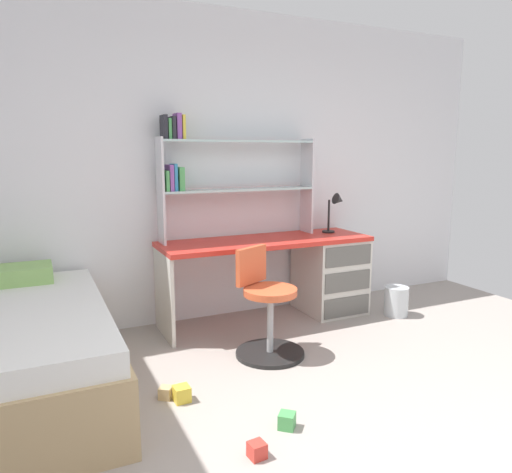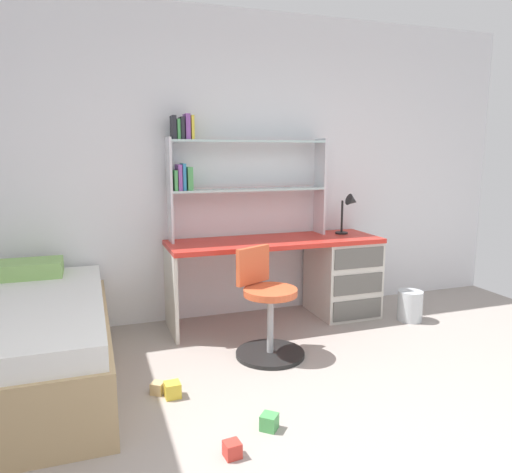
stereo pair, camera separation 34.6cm
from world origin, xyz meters
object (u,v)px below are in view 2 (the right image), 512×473
at_px(toy_block_green_2, 269,422).
at_px(toy_block_natural_3, 158,388).
at_px(desk_lamp, 350,207).
at_px(bookshelf_hutch, 229,169).
at_px(toy_block_red_0, 232,449).
at_px(bed_platform, 20,345).
at_px(toy_block_yellow_1, 173,390).
at_px(swivel_chair, 267,313).
at_px(desk, 325,272).
at_px(waste_bin, 410,306).

height_order(toy_block_green_2, toy_block_natural_3, toy_block_green_2).
bearing_deg(toy_block_natural_3, desk_lamp, 28.21).
xyz_separation_m(bookshelf_hutch, toy_block_red_0, (-0.57, -1.98, -1.33)).
relative_size(bed_platform, toy_block_yellow_1, 19.55).
relative_size(desk_lamp, swivel_chair, 0.47).
height_order(desk, swivel_chair, swivel_chair).
height_order(bookshelf_hutch, desk_lamp, bookshelf_hutch).
height_order(bookshelf_hutch, toy_block_natural_3, bookshelf_hutch).
height_order(bookshelf_hutch, waste_bin, bookshelf_hutch).
relative_size(swivel_chair, bed_platform, 0.43).
relative_size(swivel_chair, toy_block_green_2, 9.30).
xyz_separation_m(bookshelf_hutch, bed_platform, (-1.65, -0.81, -1.09)).
distance_m(desk_lamp, bed_platform, 2.95).
xyz_separation_m(desk, toy_block_natural_3, (-1.70, -1.01, -0.38)).
bearing_deg(waste_bin, desk, 148.70).
xyz_separation_m(desk_lamp, bed_platform, (-2.78, -0.66, -0.72)).
distance_m(swivel_chair, waste_bin, 1.53).
xyz_separation_m(bookshelf_hutch, swivel_chair, (0.03, -0.87, -1.05)).
distance_m(desk, toy_block_yellow_1, 1.99).
height_order(bookshelf_hutch, toy_block_yellow_1, bookshelf_hutch).
relative_size(desk, toy_block_natural_3, 25.16).
bearing_deg(desk_lamp, toy_block_green_2, -130.86).
distance_m(toy_block_red_0, toy_block_yellow_1, 0.72).
xyz_separation_m(bed_platform, toy_block_red_0, (1.08, -1.17, -0.25)).
bearing_deg(desk, waste_bin, -31.30).
bearing_deg(toy_block_green_2, desk, 54.04).
height_order(desk, toy_block_green_2, desk).
bearing_deg(desk_lamp, waste_bin, -47.79).
bearing_deg(toy_block_natural_3, bed_platform, 154.39).
distance_m(toy_block_green_2, toy_block_natural_3, 0.80).
bearing_deg(bed_platform, desk_lamp, 13.36).
bearing_deg(bookshelf_hutch, swivel_chair, -87.70).
bearing_deg(swivel_chair, waste_bin, 10.56).
relative_size(toy_block_red_0, toy_block_green_2, 0.92).
bearing_deg(swivel_chair, toy_block_yellow_1, -152.59).
distance_m(desk_lamp, waste_bin, 1.05).
distance_m(desk, toy_block_green_2, 2.04).
bearing_deg(toy_block_red_0, toy_block_natural_3, 108.87).
bearing_deg(toy_block_red_0, bookshelf_hutch, 73.97).
distance_m(swivel_chair, toy_block_natural_3, 0.97).
height_order(swivel_chair, bed_platform, swivel_chair).
relative_size(desk_lamp, toy_block_red_0, 4.74).
relative_size(desk, toy_block_green_2, 21.82).
height_order(toy_block_red_0, toy_block_natural_3, toy_block_red_0).
bearing_deg(waste_bin, toy_block_natural_3, -165.47).
relative_size(bookshelf_hutch, toy_block_green_2, 16.43).
bearing_deg(desk_lamp, toy_block_yellow_1, -149.08).
distance_m(toy_block_red_0, toy_block_natural_3, 0.82).
height_order(desk_lamp, toy_block_natural_3, desk_lamp).
height_order(desk, desk_lamp, desk_lamp).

